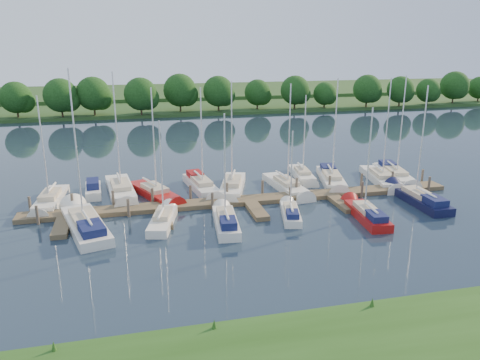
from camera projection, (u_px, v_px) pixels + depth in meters
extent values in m
plane|color=#1B2837|center=(274.00, 236.00, 35.83)|extent=(260.00, 260.00, 0.00)
cube|color=brown|center=(248.00, 200.00, 43.22)|extent=(40.00, 2.00, 0.40)
cube|color=brown|center=(62.00, 228.00, 36.85)|extent=(1.20, 4.00, 0.40)
cube|color=brown|center=(164.00, 219.00, 38.64)|extent=(1.20, 4.00, 0.40)
cube|color=brown|center=(257.00, 211.00, 40.43)|extent=(1.20, 4.00, 0.40)
cube|color=brown|center=(342.00, 204.00, 42.22)|extent=(1.20, 4.00, 0.40)
cube|color=brown|center=(421.00, 197.00, 44.01)|extent=(1.20, 4.00, 0.40)
cylinder|color=#473D33|center=(30.00, 208.00, 40.08)|extent=(0.24, 0.24, 2.00)
cylinder|color=#473D33|center=(73.00, 205.00, 40.85)|extent=(0.24, 0.24, 2.00)
cylinder|color=#473D33|center=(113.00, 202.00, 41.62)|extent=(0.24, 0.24, 2.00)
cylinder|color=#473D33|center=(153.00, 199.00, 42.39)|extent=(0.24, 0.24, 2.00)
cylinder|color=#473D33|center=(191.00, 196.00, 43.16)|extent=(0.24, 0.24, 2.00)
cylinder|color=#473D33|center=(227.00, 193.00, 43.94)|extent=(0.24, 0.24, 2.00)
cylinder|color=#473D33|center=(262.00, 190.00, 44.71)|extent=(0.24, 0.24, 2.00)
cylinder|color=#473D33|center=(296.00, 188.00, 45.48)|extent=(0.24, 0.24, 2.00)
cylinder|color=#473D33|center=(329.00, 186.00, 46.25)|extent=(0.24, 0.24, 2.00)
cylinder|color=#473D33|center=(361.00, 183.00, 47.02)|extent=(0.24, 0.24, 2.00)
cylinder|color=#473D33|center=(392.00, 181.00, 47.80)|extent=(0.24, 0.24, 2.00)
cylinder|color=#473D33|center=(422.00, 179.00, 48.57)|extent=(0.24, 0.24, 2.00)
cylinder|color=#473D33|center=(38.00, 217.00, 37.88)|extent=(0.24, 0.24, 2.00)
cylinder|color=#473D33|center=(129.00, 210.00, 39.49)|extent=(0.24, 0.24, 2.00)
cylinder|color=#473D33|center=(212.00, 204.00, 41.09)|extent=(0.24, 0.24, 2.00)
cylinder|color=#473D33|center=(290.00, 198.00, 42.70)|extent=(0.24, 0.24, 2.00)
cylinder|color=#473D33|center=(362.00, 192.00, 44.31)|extent=(0.24, 0.24, 2.00)
cylinder|color=#473D33|center=(429.00, 187.00, 45.92)|extent=(0.24, 0.24, 2.00)
cube|color=#224018|center=(174.00, 106.00, 105.64)|extent=(180.00, 30.00, 0.60)
cube|color=#325625|center=(165.00, 93.00, 128.83)|extent=(220.00, 40.00, 1.40)
cylinder|color=#38281C|center=(12.00, 115.00, 85.01)|extent=(0.36, 0.36, 2.83)
sphere|color=#13340E|center=(10.00, 96.00, 84.02)|extent=(6.59, 6.59, 6.59)
sphere|color=#13340E|center=(19.00, 101.00, 84.79)|extent=(4.71, 4.71, 4.71)
cylinder|color=#38281C|center=(54.00, 112.00, 88.78)|extent=(0.36, 0.36, 2.75)
sphere|color=#13340E|center=(52.00, 94.00, 87.82)|extent=(6.42, 6.42, 6.42)
sphere|color=#13340E|center=(60.00, 99.00, 88.57)|extent=(4.59, 4.59, 4.59)
cylinder|color=#38281C|center=(96.00, 113.00, 88.42)|extent=(0.36, 0.36, 2.70)
sphere|color=#13340E|center=(95.00, 95.00, 87.48)|extent=(6.30, 6.30, 6.30)
sphere|color=#13340E|center=(103.00, 99.00, 88.23)|extent=(4.50, 4.50, 4.50)
cylinder|color=#38281C|center=(144.00, 110.00, 91.91)|extent=(0.36, 0.36, 2.80)
sphere|color=#13340E|center=(143.00, 92.00, 90.93)|extent=(6.54, 6.54, 6.54)
sphere|color=#13340E|center=(151.00, 96.00, 91.70)|extent=(4.67, 4.67, 4.67)
cylinder|color=#38281C|center=(179.00, 110.00, 94.37)|extent=(0.36, 0.36, 2.06)
sphere|color=#13340E|center=(179.00, 97.00, 93.65)|extent=(4.80, 4.80, 4.80)
sphere|color=#13340E|center=(184.00, 100.00, 94.26)|extent=(3.43, 3.43, 3.43)
cylinder|color=#38281C|center=(219.00, 107.00, 96.36)|extent=(0.36, 0.36, 2.44)
sphere|color=#13340E|center=(219.00, 93.00, 95.51)|extent=(5.69, 5.69, 5.69)
sphere|color=#13340E|center=(225.00, 96.00, 96.20)|extent=(4.07, 4.07, 4.07)
cylinder|color=#38281C|center=(251.00, 106.00, 97.61)|extent=(0.36, 0.36, 2.47)
sphere|color=#13340E|center=(251.00, 92.00, 96.74)|extent=(5.77, 5.77, 5.77)
sphere|color=#13340E|center=(256.00, 95.00, 97.44)|extent=(4.12, 4.12, 4.12)
cylinder|color=#38281C|center=(293.00, 105.00, 100.33)|extent=(0.36, 0.36, 2.44)
sphere|color=#13340E|center=(294.00, 91.00, 99.48)|extent=(5.68, 5.68, 5.68)
sphere|color=#13340E|center=(299.00, 94.00, 100.17)|extent=(4.06, 4.06, 4.06)
cylinder|color=#38281C|center=(326.00, 103.00, 101.21)|extent=(0.36, 0.36, 2.74)
sphere|color=#13340E|center=(327.00, 88.00, 100.25)|extent=(6.38, 6.38, 6.38)
sphere|color=#13340E|center=(332.00, 92.00, 101.00)|extent=(4.56, 4.56, 4.56)
cylinder|color=#38281C|center=(365.00, 103.00, 101.74)|extent=(0.36, 0.36, 2.70)
sphere|color=#13340E|center=(366.00, 88.00, 100.80)|extent=(6.30, 6.30, 6.30)
sphere|color=#13340E|center=(371.00, 92.00, 101.54)|extent=(4.50, 4.50, 4.50)
cylinder|color=#38281C|center=(390.00, 102.00, 104.42)|extent=(0.36, 0.36, 2.33)
sphere|color=#13340E|center=(391.00, 90.00, 103.61)|extent=(5.43, 5.43, 5.43)
sphere|color=#13340E|center=(395.00, 93.00, 104.28)|extent=(3.88, 3.88, 3.88)
cylinder|color=#38281C|center=(427.00, 101.00, 103.96)|extent=(0.36, 0.36, 2.88)
sphere|color=#13340E|center=(429.00, 85.00, 102.96)|extent=(6.71, 6.71, 6.71)
sphere|color=#13340E|center=(433.00, 90.00, 103.74)|extent=(4.80, 4.80, 4.80)
cylinder|color=#38281C|center=(448.00, 100.00, 107.68)|extent=(0.36, 0.36, 2.78)
sphere|color=#13340E|center=(450.00, 85.00, 106.72)|extent=(6.48, 6.48, 6.48)
sphere|color=#13340E|center=(454.00, 89.00, 107.48)|extent=(4.63, 4.63, 4.63)
cylinder|color=#38281C|center=(477.00, 99.00, 108.78)|extent=(0.36, 0.36, 2.56)
sphere|color=#13340E|center=(479.00, 86.00, 107.89)|extent=(5.98, 5.98, 5.98)
cube|color=silver|center=(52.00, 202.00, 42.96)|extent=(2.52, 6.91, 1.20)
cone|color=silver|center=(42.00, 215.00, 39.75)|extent=(1.16, 2.45, 0.95)
cube|color=#BCAE91|center=(50.00, 195.00, 42.42)|extent=(1.70, 3.16, 0.54)
cylinder|color=silver|center=(43.00, 148.00, 40.84)|extent=(0.12, 0.12, 9.14)
cylinder|color=silver|center=(52.00, 187.00, 43.26)|extent=(0.38, 3.04, 0.10)
cylinder|color=silver|center=(52.00, 187.00, 43.26)|extent=(0.45, 2.71, 0.20)
cube|color=silver|center=(93.00, 191.00, 45.88)|extent=(1.70, 4.43, 0.93)
cone|color=silver|center=(94.00, 198.00, 43.88)|extent=(0.80, 1.35, 0.72)
cube|color=#151C49|center=(93.00, 184.00, 45.67)|extent=(1.29, 2.46, 0.84)
cube|color=silver|center=(120.00, 191.00, 46.15)|extent=(3.15, 8.34, 1.11)
cone|color=silver|center=(125.00, 204.00, 42.47)|extent=(1.44, 2.96, 1.14)
cube|color=#BCAE91|center=(120.00, 185.00, 45.58)|extent=(2.10, 3.83, 0.51)
cylinder|color=silver|center=(117.00, 132.00, 43.68)|extent=(0.12, 0.12, 10.99)
cylinder|color=silver|center=(119.00, 178.00, 46.56)|extent=(0.50, 3.65, 0.10)
cylinder|color=silver|center=(119.00, 178.00, 46.56)|extent=(0.55, 3.26, 0.20)
cube|color=#9A100E|center=(153.00, 194.00, 45.09)|extent=(4.60, 7.38, 1.11)
cone|color=#9A100E|center=(171.00, 204.00, 42.32)|extent=(1.89, 2.70, 1.00)
cube|color=#BCAE91|center=(155.00, 188.00, 44.61)|extent=(2.63, 3.55, 0.50)
cylinder|color=silver|center=(154.00, 141.00, 43.00)|extent=(0.12, 0.12, 9.67)
cylinder|color=silver|center=(149.00, 181.00, 45.33)|extent=(1.33, 3.01, 0.10)
cylinder|color=silver|center=(149.00, 181.00, 45.33)|extent=(1.29, 2.72, 0.20)
cube|color=silver|center=(201.00, 187.00, 47.20)|extent=(2.91, 7.20, 1.15)
cone|color=silver|center=(212.00, 198.00, 44.08)|extent=(1.31, 2.56, 0.98)
cube|color=#BCAE91|center=(202.00, 181.00, 46.68)|extent=(1.89, 3.32, 0.52)
cube|color=maroon|center=(195.00, 174.00, 48.71)|extent=(1.65, 2.27, 0.57)
cylinder|color=silver|center=(202.00, 137.00, 45.06)|extent=(0.12, 0.12, 9.44)
cylinder|color=silver|center=(198.00, 175.00, 47.49)|extent=(0.54, 3.13, 0.10)
cylinder|color=silver|center=(198.00, 175.00, 47.49)|extent=(0.59, 2.80, 0.20)
cube|color=silver|center=(233.00, 188.00, 46.96)|extent=(4.25, 7.70, 1.23)
cone|color=silver|center=(229.00, 200.00, 43.42)|extent=(1.78, 2.79, 1.04)
cube|color=#BCAE91|center=(232.00, 181.00, 46.38)|extent=(2.51, 3.65, 0.56)
cylinder|color=silver|center=(232.00, 134.00, 44.64)|extent=(0.12, 0.12, 10.01)
cylinder|color=silver|center=(233.00, 174.00, 47.31)|extent=(1.12, 3.21, 0.10)
cylinder|color=silver|center=(233.00, 174.00, 47.31)|extent=(1.10, 2.89, 0.20)
cube|color=silver|center=(285.00, 187.00, 47.42)|extent=(2.71, 7.45, 1.06)
cone|color=silver|center=(300.00, 197.00, 44.11)|extent=(1.25, 2.63, 1.02)
cube|color=#BCAE91|center=(286.00, 181.00, 46.90)|extent=(1.83, 3.41, 0.48)
cylinder|color=silver|center=(289.00, 135.00, 45.20)|extent=(0.12, 0.12, 9.84)
cylinder|color=silver|center=(282.00, 175.00, 47.78)|extent=(0.41, 3.27, 0.10)
cylinder|color=silver|center=(282.00, 175.00, 47.78)|extent=(0.47, 2.92, 0.20)
cube|color=silver|center=(301.00, 175.00, 51.35)|extent=(2.48, 6.35, 0.97)
cone|color=silver|center=(309.00, 184.00, 48.40)|extent=(1.12, 2.25, 0.87)
cube|color=#BCAE91|center=(302.00, 171.00, 50.88)|extent=(1.63, 2.92, 0.44)
cylinder|color=silver|center=(304.00, 135.00, 49.43)|extent=(0.12, 0.12, 8.35)
cylinder|color=silver|center=(300.00, 166.00, 51.66)|extent=(0.44, 2.77, 0.10)
cylinder|color=silver|center=(300.00, 166.00, 51.66)|extent=(0.50, 2.48, 0.20)
cube|color=silver|center=(331.00, 180.00, 49.68)|extent=(3.96, 7.82, 1.08)
cone|color=silver|center=(337.00, 191.00, 46.07)|extent=(1.69, 2.82, 1.05)
cube|color=#BCAE91|center=(332.00, 175.00, 49.12)|extent=(2.39, 3.68, 0.49)
cube|color=#151C49|center=(328.00, 168.00, 51.47)|extent=(2.00, 2.56, 0.54)
cylinder|color=silver|center=(335.00, 129.00, 47.35)|extent=(0.12, 0.12, 10.17)
cylinder|color=silver|center=(330.00, 168.00, 50.09)|extent=(0.96, 3.30, 0.10)
cylinder|color=silver|center=(330.00, 168.00, 50.09)|extent=(0.96, 2.96, 0.20)
cube|color=silver|center=(380.00, 179.00, 49.99)|extent=(3.34, 7.75, 1.11)
cone|color=silver|center=(393.00, 190.00, 46.40)|extent=(1.48, 2.77, 1.05)
cube|color=#BCAE91|center=(381.00, 174.00, 49.43)|extent=(2.12, 3.59, 0.50)
cylinder|color=silver|center=(387.00, 128.00, 47.67)|extent=(0.12, 0.12, 10.13)
cylinder|color=silver|center=(378.00, 167.00, 50.40)|extent=(0.67, 3.35, 0.10)
cylinder|color=silver|center=(378.00, 167.00, 50.40)|extent=(0.70, 2.99, 0.20)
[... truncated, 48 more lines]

